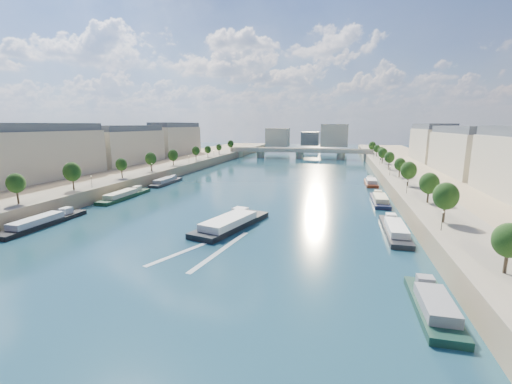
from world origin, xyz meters
The scene contains 17 objects.
ground centered at (0.00, 100.00, 0.00)m, with size 700.00×700.00×0.00m, color #0D313B.
quay_left centered at (-72.00, 100.00, 2.50)m, with size 44.00×520.00×5.00m, color #9E8460.
quay_right centered at (72.00, 100.00, 2.50)m, with size 44.00×520.00×5.00m, color #9E8460.
pave_left centered at (-57.00, 100.00, 5.05)m, with size 14.00×520.00×0.10m, color gray.
pave_right centered at (57.00, 100.00, 5.05)m, with size 14.00×520.00×0.10m, color gray.
trees_left centered at (-55.00, 102.00, 10.48)m, with size 4.80×268.80×8.26m.
trees_right centered at (55.00, 110.00, 10.48)m, with size 4.80×268.80×8.26m.
lamps_left centered at (-52.50, 90.00, 7.78)m, with size 0.36×200.36×4.28m.
lamps_right centered at (52.50, 105.00, 7.78)m, with size 0.36×200.36×4.28m.
buildings_left centered at (-85.00, 112.00, 16.45)m, with size 16.00×226.00×23.20m.
buildings_right centered at (85.00, 112.00, 16.45)m, with size 16.00×226.00×23.20m.
skyline centered at (3.19, 319.52, 14.66)m, with size 79.00×42.00×22.00m.
bridge centered at (0.00, 243.03, 5.08)m, with size 112.00×12.00×8.15m.
tour_barge centered at (4.08, 52.62, 1.04)m, with size 15.03×28.76×3.78m.
wake centered at (4.08, 36.02, 0.02)m, with size 14.47×25.89×0.04m.
moored_barges_left centered at (-45.50, 43.01, 0.84)m, with size 5.00×158.11×3.60m.
moored_barges_right centered at (45.50, 75.50, 0.84)m, with size 5.00×128.88×3.60m.
Camera 1 is at (31.33, -30.47, 26.82)m, focal length 24.00 mm.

